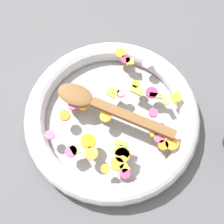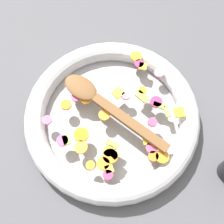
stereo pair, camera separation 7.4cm
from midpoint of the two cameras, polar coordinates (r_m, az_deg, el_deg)
name	(u,v)px [view 2 (the right image)]	position (r m, az deg, el deg)	size (l,w,h in m)	color
ground_plane	(112,120)	(0.79, 2.68, -1.78)	(4.00, 4.00, 0.00)	#4C4C51
skillet	(112,117)	(0.77, 2.75, -1.16)	(0.43, 0.43, 0.05)	gray
chopped_vegetables	(118,122)	(0.73, 4.01, -2.17)	(0.34, 0.35, 0.01)	orange
wooden_spoon	(104,104)	(0.74, 1.30, 1.22)	(0.28, 0.18, 0.01)	brown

